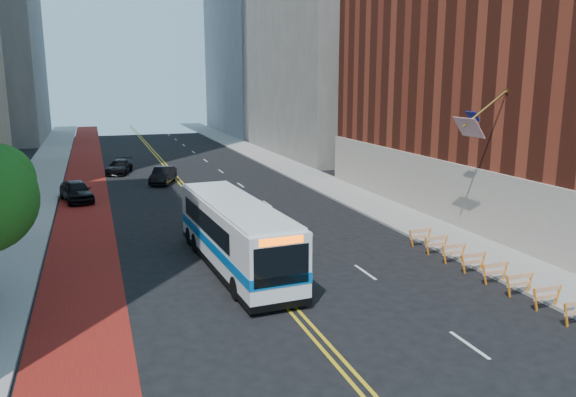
{
  "coord_description": "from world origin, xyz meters",
  "views": [
    {
      "loc": [
        -7.13,
        -17.02,
        9.1
      ],
      "look_at": [
        1.56,
        8.0,
        3.45
      ],
      "focal_mm": 35.0,
      "sensor_mm": 36.0,
      "label": 1
    }
  ],
  "objects_px": {
    "car_a": "(76,191)",
    "car_c": "(119,167)",
    "car_b": "(163,175)",
    "transit_bus": "(235,233)"
  },
  "relations": [
    {
      "from": "car_b",
      "to": "car_c",
      "type": "xyz_separation_m",
      "value": [
        -3.41,
        6.86,
        -0.06
      ]
    },
    {
      "from": "transit_bus",
      "to": "car_b",
      "type": "distance_m",
      "value": 24.28
    },
    {
      "from": "car_a",
      "to": "car_b",
      "type": "distance_m",
      "value": 8.95
    },
    {
      "from": "transit_bus",
      "to": "car_a",
      "type": "height_order",
      "value": "transit_bus"
    },
    {
      "from": "car_b",
      "to": "car_c",
      "type": "bearing_deg",
      "value": 136.22
    },
    {
      "from": "car_a",
      "to": "car_c",
      "type": "bearing_deg",
      "value": 60.56
    },
    {
      "from": "car_a",
      "to": "car_c",
      "type": "xyz_separation_m",
      "value": [
        3.72,
        12.27,
        -0.13
      ]
    },
    {
      "from": "transit_bus",
      "to": "car_a",
      "type": "distance_m",
      "value": 20.39
    },
    {
      "from": "transit_bus",
      "to": "car_b",
      "type": "relative_size",
      "value": 2.74
    },
    {
      "from": "transit_bus",
      "to": "car_c",
      "type": "relative_size",
      "value": 2.63
    }
  ]
}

